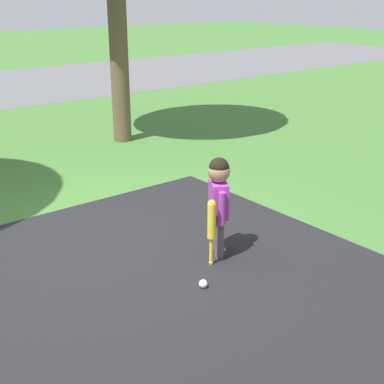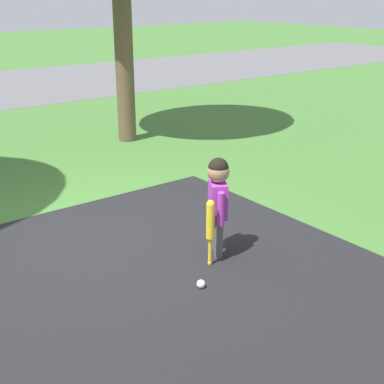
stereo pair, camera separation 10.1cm
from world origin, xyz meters
name	(u,v)px [view 2 (the right image)]	position (x,y,z in m)	size (l,w,h in m)	color
ground_plane	(96,240)	(0.00, 0.00, 0.00)	(60.00, 60.00, 0.00)	#3D6B2D
driveway_strip	(291,357)	(0.20, -2.50, 0.00)	(3.65, 7.00, 0.01)	black
child	(218,193)	(0.80, -0.97, 0.63)	(0.26, 0.35, 0.97)	#4C4751
baseball_bat	(210,224)	(0.60, -1.11, 0.42)	(0.08, 0.08, 0.65)	yellow
sports_ball	(201,284)	(0.28, -1.39, 0.04)	(0.08, 0.08, 0.08)	white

